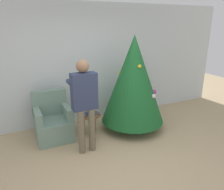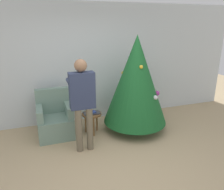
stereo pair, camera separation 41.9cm
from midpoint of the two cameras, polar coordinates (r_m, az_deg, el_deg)
The scene contains 8 objects.
ground_plane at distance 3.63m, azimuth 4.29°, elevation -19.91°, with size 14.00×14.00×0.00m, color tan.
wall_back at distance 5.06m, azimuth -5.45°, elevation 7.97°, with size 8.00×0.06×2.70m.
christmas_tree at distance 4.60m, azimuth 8.88°, elevation 3.83°, with size 1.35×1.35×2.04m.
armchair at distance 4.65m, azimuth -12.19°, elevation -6.39°, with size 0.69×0.70×0.95m.
person_standing at distance 3.82m, azimuth -4.64°, elevation -0.71°, with size 0.45×0.57×1.67m.
side_stool at distance 4.61m, azimuth -2.70°, elevation -5.66°, with size 0.41×0.41×0.45m.
laptop at distance 4.58m, azimuth -2.71°, elevation -4.76°, with size 0.34×0.21×0.02m.
book at distance 4.57m, azimuth -2.72°, elevation -4.50°, with size 0.16×0.13×0.02m.
Camera 2 is at (-0.98, -2.69, 2.23)m, focal length 35.00 mm.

